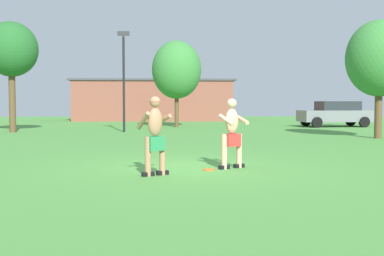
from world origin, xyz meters
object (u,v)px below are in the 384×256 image
at_px(tree_right_field, 177,70).
at_px(frisbee, 209,170).
at_px(player_with_cap, 155,132).
at_px(tree_behind_players, 11,50).
at_px(tree_left_field, 379,59).
at_px(lamp_post, 124,70).
at_px(player_in_red, 232,132).
at_px(car_gray_mid_lot, 335,113).

bearing_deg(tree_right_field, frisbee, -89.31).
xyz_separation_m(frisbee, tree_right_field, (-0.22, 18.65, 3.47)).
distance_m(player_with_cap, tree_behind_players, 16.99).
bearing_deg(tree_right_field, tree_left_field, -49.04).
distance_m(player_with_cap, lamp_post, 15.04).
relative_size(player_in_red, tree_right_field, 0.31).
bearing_deg(player_in_red, tree_left_field, 49.79).
bearing_deg(tree_behind_players, player_with_cap, -63.35).
height_order(frisbee, car_gray_mid_lot, car_gray_mid_lot).
bearing_deg(frisbee, tree_left_field, 48.54).
height_order(player_with_cap, lamp_post, lamp_post).
bearing_deg(player_in_red, car_gray_mid_lot, 63.70).
distance_m(tree_left_field, tree_right_field, 12.63).
relative_size(frisbee, car_gray_mid_lot, 0.06).
distance_m(player_in_red, frisbee, 1.04).
distance_m(frisbee, tree_right_field, 18.97).
relative_size(car_gray_mid_lot, lamp_post, 0.87).
height_order(frisbee, tree_right_field, tree_right_field).
xyz_separation_m(lamp_post, tree_behind_players, (-5.64, 0.15, 0.97)).
bearing_deg(frisbee, tree_behind_players, 121.47).
distance_m(car_gray_mid_lot, lamp_post, 13.62).
xyz_separation_m(player_with_cap, player_in_red, (1.77, 0.98, -0.06)).
distance_m(player_in_red, car_gray_mid_lot, 20.38).
relative_size(player_with_cap, tree_right_field, 0.32).
bearing_deg(player_with_cap, frisbee, 31.01).
distance_m(lamp_post, tree_behind_players, 5.72).
height_order(tree_right_field, tree_behind_players, tree_behind_players).
relative_size(player_in_red, tree_left_field, 0.33).
distance_m(player_with_cap, tree_left_field, 13.72).
distance_m(car_gray_mid_lot, tree_right_field, 10.18).
height_order(player_in_red, lamp_post, lamp_post).
bearing_deg(tree_right_field, player_with_cap, -92.88).
height_order(frisbee, tree_behind_players, tree_behind_players).
distance_m(lamp_post, tree_right_field, 5.42).
bearing_deg(car_gray_mid_lot, tree_behind_players, -166.62).
bearing_deg(tree_left_field, tree_behind_players, 163.14).
bearing_deg(player_with_cap, player_in_red, 28.97).
bearing_deg(tree_behind_players, tree_right_field, 27.83).
xyz_separation_m(player_with_cap, car_gray_mid_lot, (10.80, 19.25, -0.09)).
bearing_deg(player_in_red, player_with_cap, -151.03).
bearing_deg(tree_right_field, lamp_post, -121.40).
bearing_deg(player_with_cap, tree_behind_players, 116.65).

